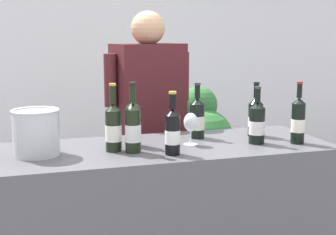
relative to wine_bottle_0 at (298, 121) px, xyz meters
name	(u,v)px	position (x,y,z in m)	size (l,w,h in m)	color
wall_back	(79,44)	(-0.80, 2.75, 0.34)	(8.00, 0.10, 2.80)	white
counter	(145,233)	(-0.80, 0.15, -0.59)	(1.96, 0.66, 0.94)	#4C4C51
wine_bottle_0	(298,121)	(0.00, 0.00, 0.00)	(0.07, 0.07, 0.33)	black
wine_bottle_1	(134,123)	(-0.85, 0.20, 0.00)	(0.08, 0.08, 0.34)	black
wine_bottle_2	(257,123)	(-0.21, 0.06, -0.01)	(0.08, 0.08, 0.31)	black
wine_bottle_3	(133,128)	(-0.88, 0.07, 0.00)	(0.08, 0.08, 0.34)	black
wine_bottle_4	(256,117)	(-0.13, 0.23, -0.01)	(0.08, 0.08, 0.31)	black
wine_bottle_5	(173,131)	(-0.71, -0.03, -0.01)	(0.07, 0.07, 0.31)	black
wine_bottle_6	(113,127)	(-0.97, 0.12, 0.00)	(0.08, 0.08, 0.34)	black
wine_bottle_7	(197,118)	(-0.46, 0.28, -0.01)	(0.08, 0.08, 0.31)	black
wine_glass	(191,124)	(-0.56, 0.13, -0.01)	(0.07, 0.07, 0.17)	silver
ice_bucket	(36,132)	(-1.34, 0.15, -0.01)	(0.23, 0.23, 0.22)	silver
person_server	(149,141)	(-0.60, 0.83, -0.25)	(0.60, 0.34, 1.65)	black
potted_shrub	(195,140)	(-0.10, 1.28, -0.37)	(0.63, 0.60, 1.11)	brown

